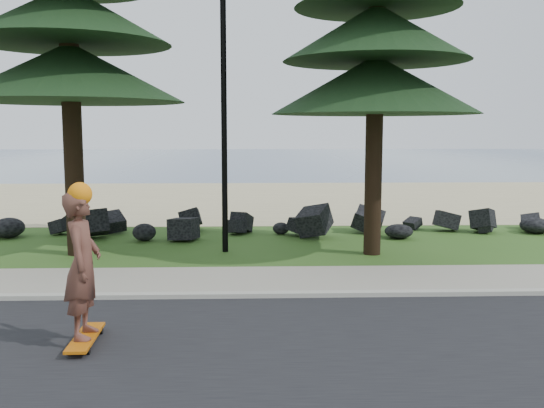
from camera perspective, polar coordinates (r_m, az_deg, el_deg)
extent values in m
plane|color=#2E541A|center=(11.66, -5.07, -7.62)|extent=(160.00, 160.00, 0.00)
cube|color=black|center=(7.40, -7.00, -16.38)|extent=(160.00, 7.00, 0.02)
cube|color=#ABA89A|center=(10.78, -5.33, -8.57)|extent=(160.00, 0.20, 0.10)
cube|color=#9E9784|center=(11.84, -5.03, -7.19)|extent=(160.00, 2.00, 0.08)
cube|color=tan|center=(25.94, -3.38, 0.51)|extent=(160.00, 15.00, 0.01)
cube|color=#3F587A|center=(62.34, -2.59, 4.32)|extent=(160.00, 58.00, 0.01)
cylinder|color=black|center=(14.52, -4.57, 11.18)|extent=(0.14, 0.14, 8.00)
cube|color=#BA5B0A|center=(8.87, -17.14, -11.90)|extent=(0.33, 1.21, 0.04)
imported|color=brown|center=(8.60, -17.39, -5.46)|extent=(0.50, 0.74, 2.00)
sphere|color=orange|center=(8.45, -17.63, 0.90)|extent=(0.32, 0.32, 0.32)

